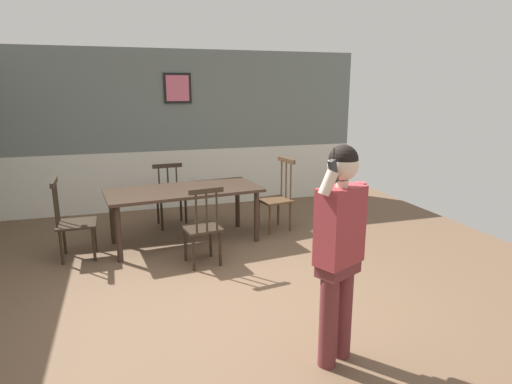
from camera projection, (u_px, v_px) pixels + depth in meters
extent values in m
plane|color=brown|center=(230.00, 299.00, 4.38)|extent=(8.16, 8.16, 0.00)
cube|color=slate|center=(176.00, 101.00, 7.38)|extent=(6.57, 0.12, 1.69)
cube|color=silver|center=(179.00, 178.00, 7.71)|extent=(6.57, 0.14, 1.02)
cube|color=silver|center=(178.00, 150.00, 7.56)|extent=(6.57, 0.05, 0.06)
cube|color=black|center=(178.00, 88.00, 7.27)|extent=(0.46, 0.03, 0.50)
cube|color=#E26A83|center=(178.00, 88.00, 7.25)|extent=(0.38, 0.01, 0.42)
cube|color=#38281E|center=(184.00, 190.00, 5.82)|extent=(2.12, 1.14, 0.04)
cylinder|color=#38281E|center=(119.00, 234.00, 5.23)|extent=(0.07, 0.07, 0.72)
cylinder|color=#38281E|center=(256.00, 216.00, 5.95)|extent=(0.07, 0.07, 0.72)
cylinder|color=#38281E|center=(112.00, 218.00, 5.87)|extent=(0.07, 0.07, 0.72)
cylinder|color=#38281E|center=(238.00, 204.00, 6.58)|extent=(0.07, 0.07, 0.72)
cube|color=#2D2319|center=(77.00, 224.00, 5.35)|extent=(0.47, 0.47, 0.03)
cube|color=#2D2319|center=(54.00, 182.00, 5.16)|extent=(0.05, 0.46, 0.06)
cylinder|color=#2D2319|center=(57.00, 200.00, 5.35)|extent=(0.02, 0.02, 0.55)
cylinder|color=#2D2319|center=(56.00, 202.00, 5.22)|extent=(0.02, 0.02, 0.55)
cylinder|color=#2D2319|center=(55.00, 205.00, 5.09)|extent=(0.02, 0.02, 0.55)
cylinder|color=#2D2319|center=(95.00, 235.00, 5.63)|extent=(0.04, 0.04, 0.43)
cylinder|color=#2D2319|center=(94.00, 244.00, 5.29)|extent=(0.04, 0.04, 0.43)
cylinder|color=#2D2319|center=(64.00, 238.00, 5.52)|extent=(0.04, 0.04, 0.43)
cylinder|color=#2D2319|center=(61.00, 248.00, 5.18)|extent=(0.04, 0.04, 0.43)
cube|color=#2D2319|center=(171.00, 197.00, 6.60)|extent=(0.48, 0.48, 0.03)
cube|color=#2D2319|center=(167.00, 166.00, 6.68)|extent=(0.46, 0.07, 0.06)
cylinder|color=#2D2319|center=(177.00, 178.00, 6.78)|extent=(0.02, 0.02, 0.47)
cylinder|color=#2D2319|center=(168.00, 179.00, 6.73)|extent=(0.02, 0.02, 0.47)
cylinder|color=#2D2319|center=(159.00, 179.00, 6.68)|extent=(0.02, 0.02, 0.47)
cylinder|color=#2D2319|center=(186.00, 214.00, 6.56)|extent=(0.04, 0.04, 0.44)
cylinder|color=#2D2319|center=(162.00, 216.00, 6.43)|extent=(0.04, 0.04, 0.44)
cylinder|color=#2D2319|center=(181.00, 208.00, 6.89)|extent=(0.04, 0.04, 0.44)
cylinder|color=#2D2319|center=(158.00, 210.00, 6.76)|extent=(0.04, 0.04, 0.44)
cube|color=#2D2319|center=(202.00, 228.00, 5.17)|extent=(0.47, 0.47, 0.03)
cube|color=#2D2319|center=(206.00, 191.00, 4.89)|extent=(0.41, 0.10, 0.06)
cylinder|color=#2D2319|center=(196.00, 211.00, 4.89)|extent=(0.02, 0.02, 0.51)
cylinder|color=#2D2319|center=(207.00, 210.00, 4.94)|extent=(0.02, 0.02, 0.51)
cylinder|color=#2D2319|center=(217.00, 209.00, 4.99)|extent=(0.02, 0.02, 0.51)
cylinder|color=#2D2319|center=(185.00, 244.00, 5.30)|extent=(0.04, 0.04, 0.43)
cylinder|color=#2D2319|center=(211.00, 240.00, 5.44)|extent=(0.04, 0.04, 0.43)
cylinder|color=#2D2319|center=(194.00, 253.00, 5.01)|extent=(0.04, 0.04, 0.43)
cylinder|color=#2D2319|center=(220.00, 249.00, 5.15)|extent=(0.04, 0.04, 0.43)
cube|color=#513823|center=(274.00, 200.00, 6.42)|extent=(0.50, 0.50, 0.03)
cube|color=#513823|center=(286.00, 160.00, 6.37)|extent=(0.12, 0.43, 0.06)
cylinder|color=#513823|center=(291.00, 180.00, 6.32)|extent=(0.02, 0.02, 0.60)
cylinder|color=#513823|center=(286.00, 178.00, 6.43)|extent=(0.02, 0.02, 0.60)
cylinder|color=#513823|center=(282.00, 177.00, 6.55)|extent=(0.02, 0.02, 0.60)
cylinder|color=#513823|center=(270.00, 220.00, 6.25)|extent=(0.04, 0.04, 0.44)
cylinder|color=#513823|center=(259.00, 214.00, 6.55)|extent=(0.04, 0.04, 0.44)
cylinder|color=#513823|center=(290.00, 217.00, 6.40)|extent=(0.04, 0.04, 0.44)
cylinder|color=#513823|center=(278.00, 211.00, 6.70)|extent=(0.04, 0.04, 0.44)
cylinder|color=brown|center=(343.00, 308.00, 3.37)|extent=(0.14, 0.14, 0.82)
cylinder|color=brown|center=(328.00, 317.00, 3.25)|extent=(0.14, 0.14, 0.82)
cube|color=brown|center=(338.00, 267.00, 3.22)|extent=(0.38, 0.31, 0.12)
cube|color=#993338|center=(340.00, 226.00, 3.14)|extent=(0.42, 0.34, 0.58)
cylinder|color=#993338|center=(358.00, 218.00, 3.29)|extent=(0.09, 0.09, 0.55)
cylinder|color=beige|center=(328.00, 183.00, 2.93)|extent=(0.14, 0.09, 0.19)
cylinder|color=beige|center=(342.00, 184.00, 3.07)|extent=(0.09, 0.09, 0.05)
sphere|color=beige|center=(343.00, 165.00, 3.04)|extent=(0.22, 0.22, 0.22)
sphere|color=black|center=(343.00, 159.00, 3.03)|extent=(0.21, 0.21, 0.21)
cube|color=#2D2D33|center=(333.00, 171.00, 2.92)|extent=(0.10, 0.07, 0.17)
cylinder|color=black|center=(334.00, 154.00, 2.89)|extent=(0.01, 0.01, 0.08)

